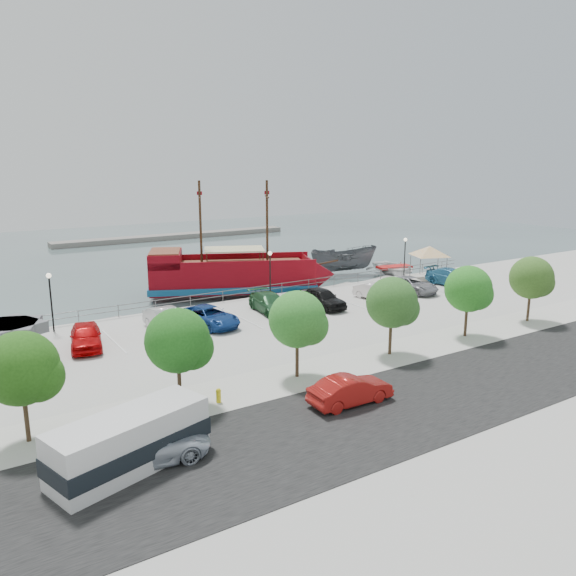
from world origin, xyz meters
TOP-DOWN VIEW (x-y plane):
  - ground at (0.00, 0.00)m, footprint 160.00×160.00m
  - land_slab at (0.00, -21.00)m, footprint 100.00×58.00m
  - street at (0.00, -16.00)m, footprint 100.00×8.00m
  - sidewalk at (0.00, -10.00)m, footprint 100.00×4.00m
  - seawall_railing at (0.00, 7.80)m, footprint 50.00×0.06m
  - far_shore at (10.00, 55.00)m, footprint 40.00×3.00m
  - pirate_ship at (0.92, 12.65)m, footprint 18.56×11.95m
  - patrol_boat at (15.17, 15.48)m, footprint 8.36×5.63m
  - speedboat at (19.51, 11.67)m, footprint 5.88×7.49m
  - dock_west at (-15.13, 9.20)m, footprint 6.62×2.78m
  - dock_mid at (9.27, 9.20)m, footprint 6.60×3.41m
  - dock_east at (14.58, 9.20)m, footprint 7.47×3.69m
  - shed at (-21.44, 0.52)m, footprint 4.18×4.18m
  - canopy_tent at (18.50, 5.51)m, footprint 6.12×6.12m
  - street_van at (-18.16, -14.36)m, footprint 5.43×2.94m
  - street_sedan at (-7.69, -14.42)m, footprint 4.47×1.65m
  - shuttle_bus at (-18.86, -14.50)m, footprint 6.83×4.05m
  - fire_hydrant at (-13.27, -10.80)m, footprint 0.27×0.27m
  - lamp_post_left at (-18.00, 6.50)m, footprint 0.36×0.36m
  - lamp_post_mid at (0.00, 6.50)m, footprint 0.36×0.36m
  - lamp_post_right at (16.00, 6.50)m, footprint 0.36×0.36m
  - tree_a at (-21.85, -10.07)m, footprint 3.30×3.20m
  - tree_b at (-14.85, -10.07)m, footprint 3.30×3.20m
  - tree_c at (-7.85, -10.07)m, footprint 3.30×3.20m
  - tree_d at (-0.85, -10.07)m, footprint 3.30×3.20m
  - tree_e at (6.15, -10.07)m, footprint 3.30×3.20m
  - tree_f at (13.15, -10.07)m, footprint 3.30×3.20m
  - parked_car_a at (-16.87, 1.58)m, footprint 2.86×5.06m
  - parked_car_b at (-11.15, 2.24)m, footprint 1.95×5.07m
  - parked_car_c at (-7.98, 1.82)m, footprint 3.47×5.70m
  - parked_car_d at (-2.21, 2.77)m, footprint 2.67×5.46m
  - parked_car_e at (2.16, 1.66)m, footprint 2.07×4.91m
  - parked_car_f at (7.73, 1.48)m, footprint 2.07×4.28m
  - parked_car_g at (12.33, 1.72)m, footprint 3.10×5.51m
  - parked_car_h at (17.86, 1.67)m, footprint 2.92×5.86m

SIDE VIEW (x-z plane):
  - ground at x=0.00m, z-range -1.00..-1.00m
  - dock_mid at x=9.27m, z-range -1.00..-0.64m
  - dock_west at x=-15.13m, z-range -1.00..-0.63m
  - dock_east at x=14.58m, z-range -1.00..-0.59m
  - land_slab at x=0.00m, z-range -1.20..0.00m
  - far_shore at x=10.00m, z-range -1.00..-0.20m
  - speedboat at x=19.51m, z-range -1.00..0.41m
  - street at x=0.00m, z-range -0.01..0.03m
  - sidewalk at x=0.00m, z-range -0.01..0.04m
  - fire_hydrant at x=-13.27m, z-range 0.03..0.82m
  - patrol_boat at x=15.17m, z-range -1.00..2.03m
  - seawall_railing at x=0.00m, z-range 0.03..1.03m
  - parked_car_f at x=7.73m, z-range 0.00..1.35m
  - street_van at x=-18.16m, z-range 0.00..1.45m
  - parked_car_g at x=12.33m, z-range 0.00..1.46m
  - street_sedan at x=-7.69m, z-range 0.00..1.46m
  - parked_car_c at x=-7.98m, z-range 0.00..1.48m
  - parked_car_d at x=-2.21m, z-range 0.00..1.53m
  - parked_car_a at x=-16.87m, z-range 0.00..1.62m
  - parked_car_h at x=17.86m, z-range 0.00..1.64m
  - parked_car_b at x=-11.15m, z-range 0.00..1.65m
  - parked_car_e at x=2.16m, z-range 0.00..1.66m
  - pirate_ship at x=0.92m, z-range -4.87..6.76m
  - shuttle_bus at x=-18.86m, z-range -0.03..2.24m
  - shed at x=-21.44m, z-range 0.09..2.76m
  - lamp_post_left at x=-18.00m, z-range 0.80..5.08m
  - lamp_post_mid at x=0.00m, z-range 0.80..5.08m
  - lamp_post_right at x=16.00m, z-range 0.80..5.08m
  - tree_a at x=-21.85m, z-range 0.80..5.80m
  - tree_b at x=-14.85m, z-range 0.80..5.80m
  - tree_c at x=-7.85m, z-range 0.80..5.80m
  - tree_d at x=-0.85m, z-range 0.80..5.80m
  - tree_e at x=6.15m, z-range 0.80..5.80m
  - tree_f at x=13.15m, z-range 0.80..5.80m
  - canopy_tent at x=18.50m, z-range 1.43..5.29m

